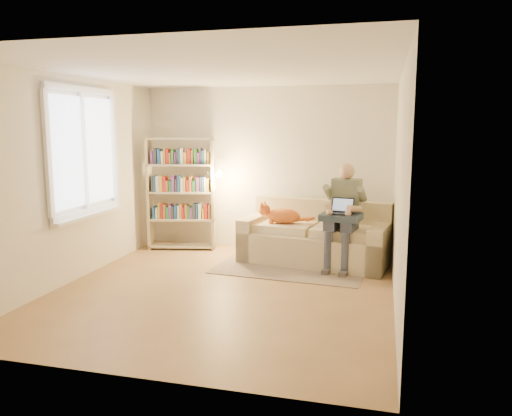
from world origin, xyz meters
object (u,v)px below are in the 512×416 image
(sofa, at_px, (315,240))
(cat, at_px, (279,215))
(laptop, at_px, (341,210))
(person, at_px, (344,210))
(bookshelf, at_px, (181,188))

(sofa, relative_size, cat, 2.91)
(cat, bearing_deg, laptop, -8.71)
(person, xyz_separation_m, cat, (-0.94, 0.18, -0.14))
(person, bearing_deg, cat, 178.64)
(person, xyz_separation_m, bookshelf, (-2.62, 0.50, 0.17))
(person, height_order, bookshelf, bookshelf)
(person, xyz_separation_m, laptop, (-0.03, -0.12, 0.02))
(sofa, bearing_deg, person, -19.23)
(sofa, distance_m, cat, 0.64)
(cat, xyz_separation_m, laptop, (0.92, -0.30, 0.17))
(sofa, bearing_deg, bookshelf, -177.86)
(person, relative_size, cat, 1.92)
(person, distance_m, laptop, 0.13)
(bookshelf, bearing_deg, sofa, -19.10)
(sofa, relative_size, laptop, 6.53)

